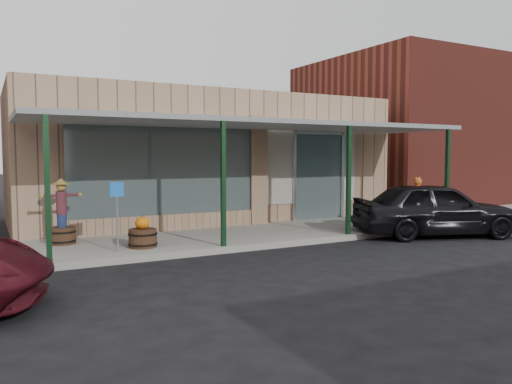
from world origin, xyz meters
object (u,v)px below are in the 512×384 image
handicap_sign (117,207)px  parked_sedan (435,209)px  barrel_scarecrow (62,222)px  barrel_pumpkin (143,236)px

handicap_sign → parked_sedan: size_ratio=0.31×
barrel_scarecrow → handicap_sign: bearing=-82.2°
handicap_sign → parked_sedan: 8.44m
barrel_scarecrow → handicap_sign: 1.89m
barrel_scarecrow → parked_sedan: barrel_scarecrow is taller
barrel_pumpkin → handicap_sign: handicap_sign is taller
barrel_pumpkin → parked_sedan: (7.74, -1.40, 0.35)m
parked_sedan → handicap_sign: bearing=102.9°
handicap_sign → barrel_scarecrow: bearing=110.5°
barrel_scarecrow → parked_sedan: size_ratio=0.32×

